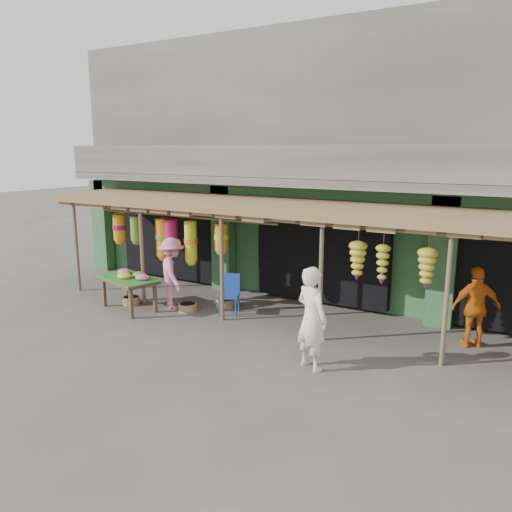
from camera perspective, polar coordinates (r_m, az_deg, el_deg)
The scene contains 11 objects.
ground at distance 11.47m, azimuth 3.00°, elevation -8.29°, with size 80.00×80.00×0.00m, color #514C47.
building at distance 15.25m, azimuth 11.81°, elevation 9.51°, with size 16.40×6.80×7.00m.
awning at distance 11.63m, azimuth 4.13°, elevation 5.02°, with size 14.00×2.70×2.79m.
flower_table at distance 12.98m, azimuth -14.24°, elevation -2.59°, with size 1.81×1.34×0.97m.
blue_chair at distance 12.38m, azimuth -3.00°, elevation -4.07°, with size 0.61×0.62×0.98m.
basket_left at distance 13.57m, azimuth -14.09°, elevation -4.94°, with size 0.48×0.48×0.20m, color brown.
basket_mid at distance 12.77m, azimuth -7.81°, elevation -5.80°, with size 0.47×0.47×0.18m, color olive.
basket_right at distance 12.94m, azimuth -3.52°, elevation -5.37°, with size 0.49×0.49×0.22m, color #A28A4B.
person_front at distance 9.24m, azimuth 6.38°, elevation -7.08°, with size 0.71×0.46×1.94m, color white.
person_vendor at distance 11.14m, azimuth 23.82°, elevation -5.38°, with size 0.99×0.41×1.69m, color orange.
person_shopper at distance 12.86m, azimuth -9.54°, elevation -1.93°, with size 1.18×0.68×1.83m, color pink.
Camera 1 is at (4.97, -9.53, 4.00)m, focal length 35.00 mm.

